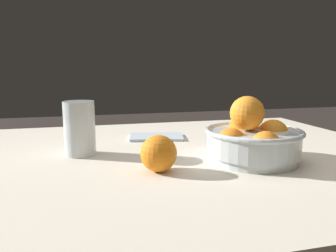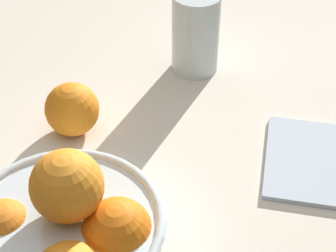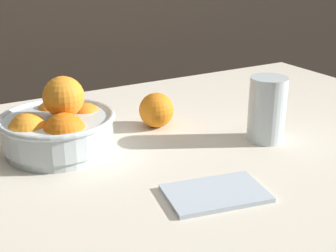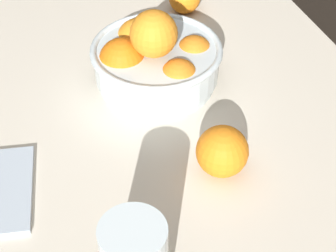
# 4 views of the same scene
# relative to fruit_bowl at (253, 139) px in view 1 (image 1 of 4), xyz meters

# --- Properties ---
(dining_table) EXTENTS (1.42, 0.98, 0.74)m
(dining_table) POSITION_rel_fruit_bowl_xyz_m (0.24, -0.11, -0.12)
(dining_table) COLOR beige
(dining_table) RESTS_ON ground_plane
(fruit_bowl) EXTENTS (0.24, 0.24, 0.16)m
(fruit_bowl) POSITION_rel_fruit_bowl_xyz_m (0.00, 0.00, 0.00)
(fruit_bowl) COLOR silver
(fruit_bowl) RESTS_ON dining_table
(juice_glass) EXTENTS (0.08, 0.08, 0.14)m
(juice_glass) POSITION_rel_fruit_bowl_xyz_m (0.41, -0.16, 0.01)
(juice_glass) COLOR #F4A314
(juice_glass) RESTS_ON dining_table
(orange_loose_front) EXTENTS (0.08, 0.08, 0.08)m
(orange_loose_front) POSITION_rel_fruit_bowl_xyz_m (0.25, 0.03, -0.01)
(orange_loose_front) COLOR orange
(orange_loose_front) RESTS_ON dining_table
(napkin) EXTENTS (0.19, 0.14, 0.01)m
(napkin) POSITION_rel_fruit_bowl_xyz_m (0.17, -0.31, -0.05)
(napkin) COLOR silver
(napkin) RESTS_ON dining_table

